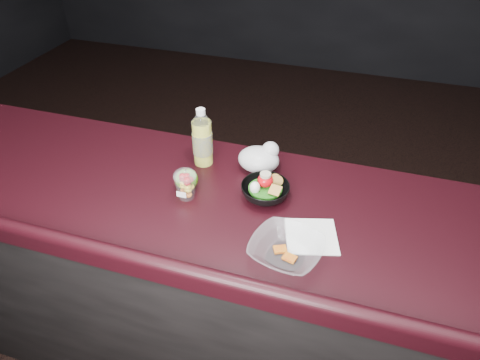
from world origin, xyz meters
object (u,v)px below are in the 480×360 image
(snack_bowl, at_px, (265,190))
(fruit_cup, at_px, (186,184))
(green_apple, at_px, (187,179))
(takeout_bowl, at_px, (286,250))
(lemonade_bottle, at_px, (202,141))

(snack_bowl, bearing_deg, fruit_cup, -163.08)
(green_apple, bearing_deg, takeout_bowl, -27.82)
(lemonade_bottle, distance_m, green_apple, 0.18)
(lemonade_bottle, xyz_separation_m, snack_bowl, (0.28, -0.14, -0.07))
(lemonade_bottle, distance_m, takeout_bowl, 0.57)
(lemonade_bottle, bearing_deg, takeout_bowl, -42.98)
(green_apple, xyz_separation_m, takeout_bowl, (0.41, -0.22, -0.01))
(fruit_cup, bearing_deg, green_apple, 110.72)
(fruit_cup, xyz_separation_m, green_apple, (-0.02, 0.05, -0.02))
(green_apple, distance_m, takeout_bowl, 0.47)
(fruit_cup, bearing_deg, lemonade_bottle, 95.02)
(takeout_bowl, bearing_deg, snack_bowl, 117.65)
(lemonade_bottle, bearing_deg, fruit_cup, -84.98)
(green_apple, bearing_deg, lemonade_bottle, 90.33)
(green_apple, relative_size, snack_bowl, 0.38)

